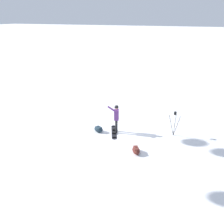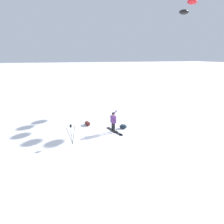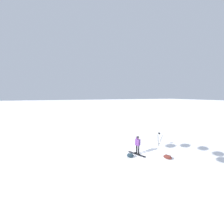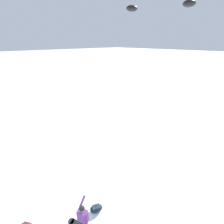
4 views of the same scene
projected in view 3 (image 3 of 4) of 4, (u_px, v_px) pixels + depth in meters
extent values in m
plane|color=white|center=(138.00, 151.00, 13.04)|extent=(300.00, 300.00, 0.00)
cylinder|color=black|center=(139.00, 150.00, 12.33)|extent=(0.14, 0.14, 0.79)
cylinder|color=black|center=(137.00, 149.00, 12.49)|extent=(0.14, 0.14, 0.79)
cube|color=#592D72|center=(138.00, 142.00, 12.33)|extent=(0.39, 0.47, 0.56)
sphere|color=tan|center=(138.00, 138.00, 12.28)|extent=(0.21, 0.21, 0.21)
sphere|color=black|center=(138.00, 137.00, 12.28)|extent=(0.23, 0.23, 0.23)
cylinder|color=#592D72|center=(138.00, 139.00, 11.99)|extent=(0.51, 0.27, 0.40)
cylinder|color=#592D72|center=(136.00, 142.00, 12.49)|extent=(0.09, 0.09, 0.56)
cube|color=black|center=(137.00, 154.00, 12.35)|extent=(0.89, 1.52, 0.02)
cylinder|color=black|center=(145.00, 157.00, 11.82)|extent=(0.28, 0.28, 0.02)
cylinder|color=black|center=(130.00, 152.00, 12.88)|extent=(0.28, 0.28, 0.02)
cube|color=black|center=(139.00, 154.00, 12.19)|extent=(0.24, 0.21, 0.08)
cube|color=black|center=(135.00, 153.00, 12.49)|extent=(0.24, 0.21, 0.08)
ellipsoid|color=#4C1E19|center=(168.00, 157.00, 11.46)|extent=(0.63, 0.77, 0.32)
cube|color=brown|center=(168.00, 156.00, 11.45)|extent=(0.38, 0.46, 0.08)
cylinder|color=#262628|center=(158.00, 140.00, 14.48)|extent=(0.04, 0.37, 1.25)
cylinder|color=#262628|center=(159.00, 141.00, 14.16)|extent=(0.29, 0.27, 1.25)
cylinder|color=#262628|center=(161.00, 140.00, 14.30)|extent=(0.34, 0.20, 1.25)
cube|color=black|center=(159.00, 134.00, 14.24)|extent=(0.10, 0.10, 0.06)
cube|color=black|center=(159.00, 133.00, 14.23)|extent=(0.12, 0.16, 0.10)
ellipsoid|color=#192833|center=(130.00, 155.00, 11.74)|extent=(0.70, 0.60, 0.33)
cube|color=#263A47|center=(130.00, 154.00, 11.73)|extent=(0.42, 0.36, 0.08)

